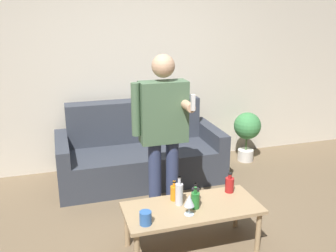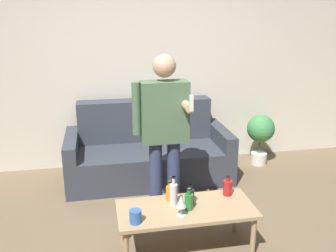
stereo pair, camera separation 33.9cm
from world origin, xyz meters
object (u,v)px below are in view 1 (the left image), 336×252
Objects in this scene: bottle_orange at (195,200)px; person_standing_front at (163,126)px; couch at (139,153)px; coffee_table at (192,211)px.

bottle_orange is 0.79m from person_standing_front.
couch reaches higher than coffee_table.
couch is 1.69× the size of coffee_table.
bottle_orange is 0.12× the size of person_standing_front.
couch is 1.55m from coffee_table.
couch is 1.21× the size of person_standing_front.
couch is at bearing 92.00° from person_standing_front.
person_standing_front reaches higher than coffee_table.
bottle_orange is (0.12, -1.57, 0.16)m from couch.
coffee_table is 0.71× the size of person_standing_front.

